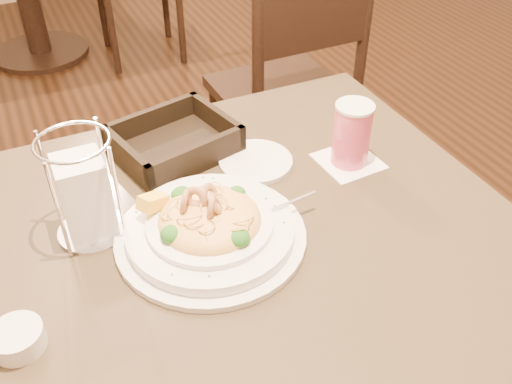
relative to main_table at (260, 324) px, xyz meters
name	(u,v)px	position (x,y,z in m)	size (l,w,h in m)	color
main_table	(260,324)	(0.00, 0.00, 0.00)	(0.90, 0.90, 0.75)	black
dining_chair_near	(289,88)	(0.51, 0.85, -0.02)	(0.43, 0.43, 0.93)	black
pasta_bowl	(210,226)	(-0.08, 0.03, 0.27)	(0.36, 0.32, 0.10)	white
drink_glass	(352,135)	(0.25, 0.12, 0.30)	(0.12, 0.12, 0.13)	white
bread_basket	(174,143)	(-0.05, 0.30, 0.26)	(0.26, 0.23, 0.06)	black
napkin_caddy	(85,195)	(-0.26, 0.13, 0.32)	(0.12, 0.12, 0.19)	silver
side_plate	(256,161)	(0.08, 0.19, 0.24)	(0.15, 0.15, 0.01)	white
butter_ramekin	(18,339)	(-0.40, -0.06, 0.25)	(0.07, 0.07, 0.03)	white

